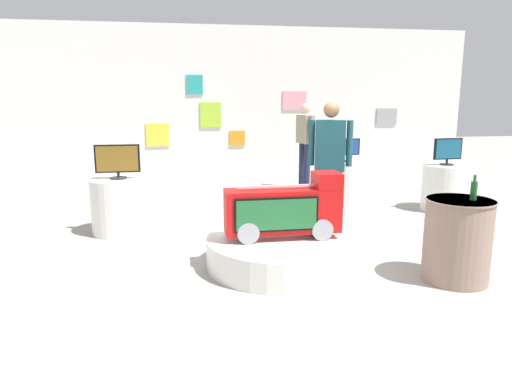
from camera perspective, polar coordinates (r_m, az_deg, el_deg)
ground_plane at (r=5.08m, az=2.46°, el=-8.82°), size 30.00×30.00×0.00m
back_wall_display at (r=9.88m, az=-3.72°, el=10.60°), size 10.64×0.13×3.22m
main_display_pedestal at (r=4.98m, az=3.24°, el=-7.36°), size 1.61×1.61×0.31m
novelty_firetruck_tv at (r=4.85m, az=3.58°, el=-2.42°), size 1.22×0.37×0.69m
display_pedestal_left_rear at (r=6.38m, az=-16.41°, el=-1.64°), size 0.75×0.75×0.73m
tv_on_left_rear at (r=6.27m, az=-16.73°, el=3.75°), size 0.57×0.22×0.45m
display_pedestal_center_rear at (r=7.90m, az=11.07°, el=1.10°), size 0.66×0.66×0.73m
tv_on_center_rear at (r=7.82m, az=11.24°, el=5.30°), size 0.44×0.17×0.38m
display_pedestal_right_rear at (r=7.94m, az=22.27°, el=0.50°), size 0.71×0.71×0.73m
tv_on_right_rear at (r=7.86m, az=22.61°, el=4.74°), size 0.48×0.21×0.42m
side_table_round at (r=4.91m, az=23.59°, el=-5.41°), size 0.65×0.65×0.82m
bottle_on_side_table at (r=4.82m, az=25.30°, el=0.23°), size 0.06×0.06×0.24m
shopper_browsing_near_truck at (r=9.02m, az=6.07°, el=6.50°), size 0.29×0.54×1.67m
shopper_browsing_rear at (r=6.04m, az=9.12°, el=4.17°), size 0.53×0.32×1.72m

